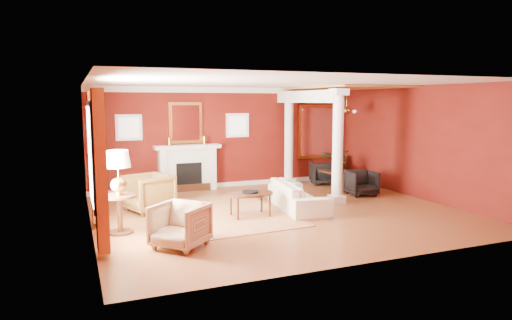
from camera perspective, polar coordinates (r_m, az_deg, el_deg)
name	(u,v)px	position (r m, az deg, el deg)	size (l,w,h in m)	color
ground	(279,212)	(10.41, 2.89, -6.54)	(8.00, 8.00, 0.00)	brown
room_shell	(280,123)	(10.12, 2.97, 4.62)	(8.04, 7.04, 2.92)	#5E130D
fireplace	(188,168)	(12.96, -8.54, -0.95)	(1.85, 0.42, 1.29)	white
overmantel_mirror	(186,123)	(12.98, -8.79, 4.62)	(0.95, 0.07, 1.15)	#C98A3B
flank_window_left	(129,128)	(12.73, -15.61, 3.93)	(0.70, 0.07, 0.70)	white
flank_window_right	(238,125)	(13.43, -2.32, 4.36)	(0.70, 0.07, 0.70)	white
left_window	(96,162)	(8.64, -19.36, -0.20)	(0.21, 2.55, 2.60)	white
column_front	(338,146)	(11.24, 10.18, 1.77)	(0.36, 0.36, 2.80)	white
column_back	(289,138)	(13.59, 4.12, 2.81)	(0.36, 0.36, 2.80)	white
header_beam	(307,97)	(12.57, 6.40, 7.86)	(0.30, 3.20, 0.32)	white
amber_ceiling	(346,88)	(13.04, 11.24, 8.84)	(2.30, 3.40, 0.04)	#D68B3E
dining_mirror	(317,132)	(14.54, 7.60, 3.54)	(1.30, 0.07, 1.70)	#C98A3B
chandelier	(346,110)	(13.10, 11.23, 6.11)	(0.60, 0.62, 0.75)	#AE8836
crown_trim	(229,90)	(13.33, -3.36, 8.72)	(8.00, 0.08, 0.16)	white
base_trim	(230,184)	(13.55, -3.28, -3.03)	(8.00, 0.08, 0.12)	white
rug	(220,213)	(10.31, -4.48, -6.65)	(2.72, 3.63, 0.01)	maroon
sofa	(298,191)	(10.67, 5.25, -3.88)	(2.18, 0.64, 0.85)	beige
armchair_leopard	(148,191)	(10.64, -13.31, -3.82)	(0.92, 0.86, 0.95)	black
armchair_stripe	(180,223)	(7.99, -9.49, -7.80)	(0.82, 0.77, 0.84)	tan
coffee_table	(250,195)	(9.92, -0.74, -4.37)	(1.05, 1.05, 0.53)	black
coffee_book	(249,187)	(9.87, -0.89, -3.43)	(0.18, 0.02, 0.25)	black
side_table	(118,177)	(8.94, -16.81, -2.08)	(0.64, 0.64, 1.59)	black
dining_table	(340,175)	(13.42, 10.48, -1.81)	(1.41, 0.49, 0.78)	black
dining_chair_near	(362,182)	(12.48, 13.07, -2.68)	(0.71, 0.67, 0.73)	black
dining_chair_far	(323,172)	(14.00, 8.40, -1.47)	(0.72, 0.68, 0.75)	black
green_urn	(340,171)	(14.60, 10.44, -1.37)	(0.34, 0.34, 0.81)	#154323
potted_plant	(339,153)	(13.30, 10.39, 0.89)	(0.57, 0.63, 0.50)	#26591E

